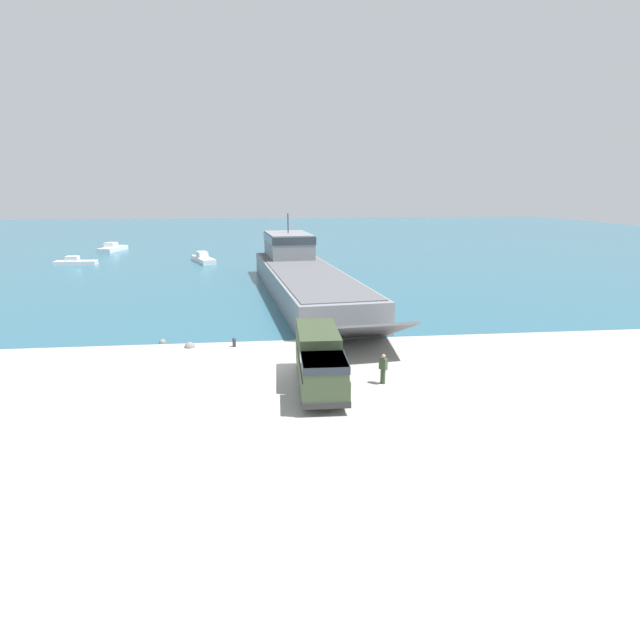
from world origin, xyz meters
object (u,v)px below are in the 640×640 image
moored_boat_c (75,262)px  mooring_bollard (234,342)px  soldier_on_ramp (383,367)px  moored_boat_a (203,259)px  landing_craft (301,273)px  moored_boat_b (113,248)px  military_truck (320,360)px

moored_boat_c → mooring_bollard: moored_boat_c is taller
soldier_on_ramp → moored_boat_a: (-15.91, 52.54, -0.47)m
landing_craft → soldier_on_ramp: size_ratio=23.01×
soldier_on_ramp → moored_boat_a: soldier_on_ramp is taller
landing_craft → moored_boat_a: landing_craft is taller
landing_craft → moored_boat_c: landing_craft is taller
moored_boat_b → moored_boat_c: moored_boat_b is taller
military_truck → moored_boat_b: bearing=-154.9°
mooring_bollard → moored_boat_a: bearing=99.2°
moored_boat_a → moored_boat_c: moored_boat_a is taller
military_truck → moored_boat_b: 75.94m
soldier_on_ramp → mooring_bollard: soldier_on_ramp is taller
landing_craft → moored_boat_b: (-31.62, 41.51, -1.44)m
soldier_on_ramp → mooring_bollard: (-8.70, 7.92, -0.64)m
military_truck → landing_craft: bearing=179.2°
landing_craft → moored_boat_c: (-31.90, 23.42, -1.54)m
landing_craft → moored_boat_c: size_ratio=6.79×
moored_boat_c → military_truck: bearing=30.5°
soldier_on_ramp → moored_boat_c: soldier_on_ramp is taller
military_truck → moored_boat_a: size_ratio=1.02×
landing_craft → mooring_bollard: bearing=-113.1°
soldier_on_ramp → moored_boat_a: 54.90m
military_truck → moored_boat_c: size_ratio=1.33×
moored_boat_b → moored_boat_c: 18.09m
moored_boat_a → moored_boat_b: moored_boat_b is taller
landing_craft → mooring_bollard: (-6.19, -20.07, -1.62)m
military_truck → moored_boat_b: (-30.55, 69.52, -1.02)m
landing_craft → moored_boat_a: bearing=112.7°
moored_boat_a → moored_boat_b: size_ratio=1.04×
landing_craft → moored_boat_a: size_ratio=5.20×
soldier_on_ramp → moored_boat_c: bearing=86.1°
landing_craft → moored_boat_c: bearing=137.8°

